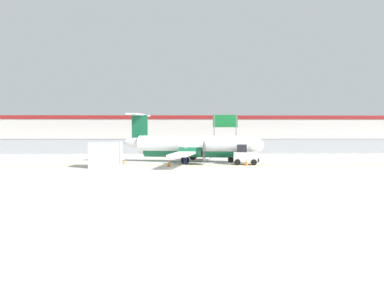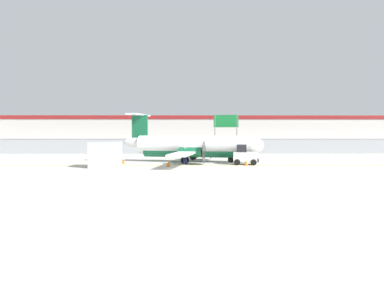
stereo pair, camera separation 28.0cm
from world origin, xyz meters
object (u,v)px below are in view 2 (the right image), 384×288
Objects in this scene: commuter_airplane at (195,146)px; cargo_container at (105,155)px; traffic_cone_far_left at (246,162)px; baggage_tug at (245,156)px; traffic_cone_near_left at (231,159)px; ground_crew_worker at (185,155)px; parked_car_1 at (158,143)px; parked_car_2 at (198,144)px; traffic_cone_far_right at (168,163)px; parked_car_4 at (274,144)px; parked_car_0 at (105,145)px; highway_sign at (226,124)px; traffic_cone_near_right at (123,160)px; parked_car_3 at (229,144)px.

cargo_container is (-7.87, -5.07, -0.50)m from commuter_airplane.
baggage_tug is at bearing 90.62° from traffic_cone_far_left.
ground_crew_worker is at bearing -152.24° from traffic_cone_near_left.
baggage_tug is at bearing 15.17° from cargo_container.
parked_car_1 reaches higher than traffic_cone_near_left.
traffic_cone_near_left is at bearing 93.39° from parked_car_2.
commuter_airplane is at bearing 59.71° from traffic_cone_far_right.
parked_car_0 is at bearing 9.13° from parked_car_4.
highway_sign is (11.29, -15.57, 3.24)m from parked_car_1.
traffic_cone_near_left is 1.00× the size of traffic_cone_near_right.
parked_car_2 is (2.03, 26.27, -0.06)m from ground_crew_worker.
commuter_airplane is 7.24m from traffic_cone_near_right.
parked_car_4 is (13.70, 2.85, 0.00)m from parked_car_2.
commuter_airplane is 5.03m from traffic_cone_far_right.
traffic_cone_near_right is at bearing -79.18° from parked_car_0.
parked_car_4 is (14.77, 26.47, -0.71)m from commuter_airplane.
highway_sign is (3.80, -8.75, 3.24)m from parked_car_2.
parked_car_0 is (-5.78, 24.19, -0.21)m from cargo_container.
ground_crew_worker reaches higher than traffic_cone_near_right.
cargo_container reaches higher than traffic_cone_near_right.
traffic_cone_near_left is 26.82m from parked_car_3.
ground_crew_worker is 0.39× the size of parked_car_4.
parked_car_3 is (2.05, 29.26, 0.04)m from baggage_tug.
commuter_airplane reaches higher than traffic_cone_near_left.
commuter_airplane is 23.50m from parked_car_0.
parked_car_2 is at bearing 98.62° from commuter_airplane.
commuter_airplane is 9.41× the size of ground_crew_worker.
traffic_cone_near_right is 1.00× the size of traffic_cone_far_right.
traffic_cone_far_right is 34.87m from parked_car_1.
commuter_airplane is 9.37m from cargo_container.
parked_car_3 reaches higher than traffic_cone_far_left.
highway_sign is (-9.89, -11.60, 3.24)m from parked_car_4.
parked_car_1 is (-11.06, 33.23, 0.04)m from baggage_tug.
ground_crew_worker is at bearing 56.25° from parked_car_4.
parked_car_1 is 0.99× the size of parked_car_3.
baggage_tug is 28.54m from parked_car_0.
cargo_container is 0.60× the size of parked_car_3.
commuter_airplane is at bearing -61.62° from parked_car_0.
baggage_tug is 17.97m from highway_sign.
baggage_tug reaches higher than traffic_cone_far_left.
parked_car_2 and parked_car_3 have the same top height.
commuter_airplane is at bearing 142.30° from traffic_cone_far_left.
parked_car_4 reaches higher than traffic_cone_far_left.
parked_car_3 is at bearing 70.07° from cargo_container.
highway_sign reaches higher than parked_car_0.
highway_sign reaches higher than parked_car_2.
ground_crew_worker is at bearing -108.41° from highway_sign.
parked_car_1 is at bearing 113.13° from commuter_airplane.
baggage_tug is at bearing -69.27° from parked_car_1.
traffic_cone_near_right is at bearing 169.62° from traffic_cone_far_left.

